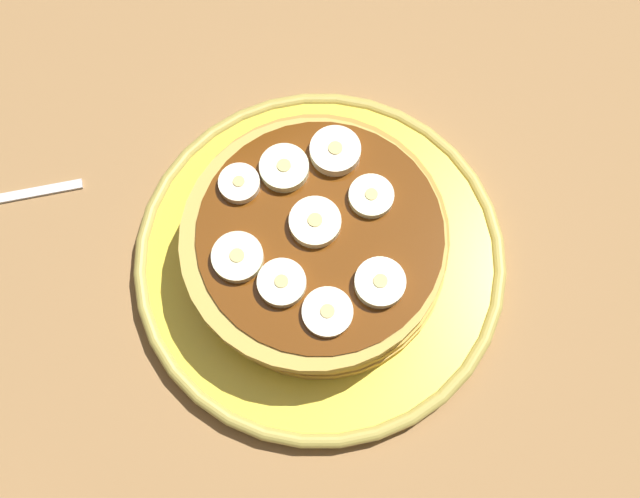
% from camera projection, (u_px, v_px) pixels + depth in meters
% --- Properties ---
extents(ground_plane, '(1.40, 1.40, 0.03)m').
position_uv_depth(ground_plane, '(320.00, 269.00, 0.55)').
color(ground_plane, olive).
extents(plate, '(0.26, 0.26, 0.02)m').
position_uv_depth(plate, '(320.00, 259.00, 0.53)').
color(plate, yellow).
rests_on(plate, ground_plane).
extents(pancake_stack, '(0.18, 0.18, 0.05)m').
position_uv_depth(pancake_stack, '(316.00, 246.00, 0.50)').
color(pancake_stack, gold).
rests_on(pancake_stack, plate).
extents(banana_slice_0, '(0.03, 0.03, 0.01)m').
position_uv_depth(banana_slice_0, '(320.00, 220.00, 0.48)').
color(banana_slice_0, '#FEEFBA').
rests_on(banana_slice_0, pancake_stack).
extents(banana_slice_1, '(0.03, 0.03, 0.01)m').
position_uv_depth(banana_slice_1, '(335.00, 151.00, 0.49)').
color(banana_slice_1, '#F7E6C0').
rests_on(banana_slice_1, pancake_stack).
extents(banana_slice_2, '(0.03, 0.03, 0.01)m').
position_uv_depth(banana_slice_2, '(327.00, 312.00, 0.46)').
color(banana_slice_2, beige).
rests_on(banana_slice_2, pancake_stack).
extents(banana_slice_3, '(0.03, 0.03, 0.01)m').
position_uv_depth(banana_slice_3, '(291.00, 165.00, 0.49)').
color(banana_slice_3, '#EDEFB9').
rests_on(banana_slice_3, pancake_stack).
extents(banana_slice_4, '(0.03, 0.03, 0.01)m').
position_uv_depth(banana_slice_4, '(380.00, 283.00, 0.47)').
color(banana_slice_4, '#EFF1C5').
rests_on(banana_slice_4, pancake_stack).
extents(banana_slice_5, '(0.03, 0.03, 0.01)m').
position_uv_depth(banana_slice_5, '(371.00, 197.00, 0.49)').
color(banana_slice_5, '#ECF3C4').
rests_on(banana_slice_5, pancake_stack).
extents(banana_slice_6, '(0.03, 0.03, 0.01)m').
position_uv_depth(banana_slice_6, '(238.00, 258.00, 0.47)').
color(banana_slice_6, '#F3EAB3').
rests_on(banana_slice_6, pancake_stack).
extents(banana_slice_7, '(0.03, 0.03, 0.01)m').
position_uv_depth(banana_slice_7, '(239.00, 184.00, 0.49)').
color(banana_slice_7, '#F8E6C2').
rests_on(banana_slice_7, pancake_stack).
extents(banana_slice_8, '(0.03, 0.03, 0.01)m').
position_uv_depth(banana_slice_8, '(282.00, 283.00, 0.47)').
color(banana_slice_8, '#EEE9BE').
rests_on(banana_slice_8, pancake_stack).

